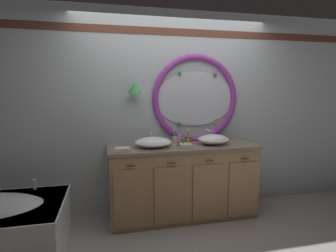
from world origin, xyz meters
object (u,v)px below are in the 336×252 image
object	(u,v)px
sink_basin_right	(213,139)
toothbrush_holder_right	(188,139)
sink_basin_left	(153,142)
toiletry_basket	(186,145)
soap_dispenser	(179,141)
toothbrush_holder_left	(175,140)
folded_hand_towel	(123,150)

from	to	relation	value
sink_basin_right	toothbrush_holder_right	size ratio (longest dim) A/B	1.92
sink_basin_left	toiletry_basket	size ratio (longest dim) A/B	3.44
soap_dispenser	toiletry_basket	size ratio (longest dim) A/B	1.14
sink_basin_left	toothbrush_holder_right	size ratio (longest dim) A/B	2.18
toiletry_basket	toothbrush_holder_right	bearing A→B (deg)	66.43
toothbrush_holder_left	soap_dispenser	distance (m)	0.14
sink_basin_right	toothbrush_holder_right	distance (m)	0.31
toothbrush_holder_right	folded_hand_towel	size ratio (longest dim) A/B	1.16
soap_dispenser	toothbrush_holder_right	bearing A→B (deg)	31.00
toothbrush_holder_right	sink_basin_right	bearing A→B (deg)	-18.84
toiletry_basket	toothbrush_holder_left	bearing A→B (deg)	101.53
toothbrush_holder_left	sink_basin_right	bearing A→B (deg)	-18.64
sink_basin_left	toothbrush_holder_left	world-z (taller)	toothbrush_holder_left
toothbrush_holder_left	folded_hand_towel	xyz separation A→B (m)	(-0.67, -0.31, -0.03)
sink_basin_left	folded_hand_towel	bearing A→B (deg)	-157.63
sink_basin_left	sink_basin_right	xyz separation A→B (m)	(0.77, 0.00, 0.00)
sink_basin_left	toothbrush_holder_right	bearing A→B (deg)	12.24
soap_dispenser	toothbrush_holder_left	bearing A→B (deg)	97.60
sink_basin_left	toothbrush_holder_right	xyz separation A→B (m)	(0.47, 0.10, -0.00)
folded_hand_towel	toiletry_basket	xyz separation A→B (m)	(0.73, 0.01, 0.01)
sink_basin_right	toiletry_basket	world-z (taller)	toiletry_basket
toothbrush_holder_right	folded_hand_towel	xyz separation A→B (m)	(-0.84, -0.25, -0.03)
folded_hand_towel	sink_basin_right	bearing A→B (deg)	7.64
sink_basin_left	toothbrush_holder_left	bearing A→B (deg)	27.11
toothbrush_holder_left	folded_hand_towel	size ratio (longest dim) A/B	1.16
sink_basin_left	soap_dispenser	bearing A→B (deg)	2.55
toothbrush_holder_left	folded_hand_towel	world-z (taller)	toothbrush_holder_left
sink_basin_right	toothbrush_holder_left	bearing A→B (deg)	161.36
sink_basin_left	toothbrush_holder_right	world-z (taller)	toothbrush_holder_right
soap_dispenser	toiletry_basket	distance (m)	0.16
sink_basin_left	folded_hand_towel	world-z (taller)	sink_basin_left
sink_basin_right	toothbrush_holder_left	distance (m)	0.49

